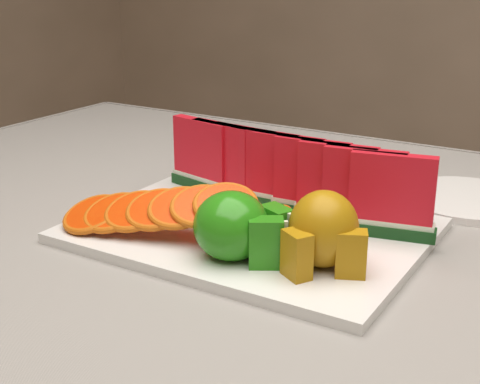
{
  "coord_description": "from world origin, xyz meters",
  "views": [
    {
      "loc": [
        0.31,
        -0.65,
        1.07
      ],
      "look_at": [
        -0.08,
        -0.01,
        0.81
      ],
      "focal_mm": 50.0,
      "sensor_mm": 36.0,
      "label": 1
    }
  ],
  "objects_px": {
    "apple_cluster": "(238,228)",
    "pear_cluster": "(324,232)",
    "fork": "(327,162)",
    "platter": "(251,230)",
    "side_plate": "(467,200)"
  },
  "relations": [
    {
      "from": "apple_cluster",
      "to": "pear_cluster",
      "type": "xyz_separation_m",
      "value": [
        0.09,
        0.02,
        0.01
      ]
    },
    {
      "from": "apple_cluster",
      "to": "pear_cluster",
      "type": "bearing_deg",
      "value": 15.31
    },
    {
      "from": "pear_cluster",
      "to": "fork",
      "type": "distance_m",
      "value": 0.42
    },
    {
      "from": "apple_cluster",
      "to": "pear_cluster",
      "type": "relative_size",
      "value": 1.12
    },
    {
      "from": "platter",
      "to": "apple_cluster",
      "type": "xyz_separation_m",
      "value": [
        0.03,
        -0.08,
        0.04
      ]
    },
    {
      "from": "fork",
      "to": "pear_cluster",
      "type": "bearing_deg",
      "value": -66.54
    },
    {
      "from": "pear_cluster",
      "to": "side_plate",
      "type": "bearing_deg",
      "value": 76.29
    },
    {
      "from": "side_plate",
      "to": "platter",
      "type": "bearing_deg",
      "value": -127.98
    },
    {
      "from": "apple_cluster",
      "to": "platter",
      "type": "bearing_deg",
      "value": 111.23
    },
    {
      "from": "platter",
      "to": "side_plate",
      "type": "xyz_separation_m",
      "value": [
        0.2,
        0.25,
        -0.0
      ]
    },
    {
      "from": "pear_cluster",
      "to": "fork",
      "type": "bearing_deg",
      "value": 113.46
    },
    {
      "from": "platter",
      "to": "fork",
      "type": "distance_m",
      "value": 0.33
    },
    {
      "from": "side_plate",
      "to": "pear_cluster",
      "type": "bearing_deg",
      "value": -103.71
    },
    {
      "from": "platter",
      "to": "pear_cluster",
      "type": "bearing_deg",
      "value": -26.18
    },
    {
      "from": "side_plate",
      "to": "fork",
      "type": "xyz_separation_m",
      "value": [
        -0.24,
        0.07,
        -0.0
      ]
    }
  ]
}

